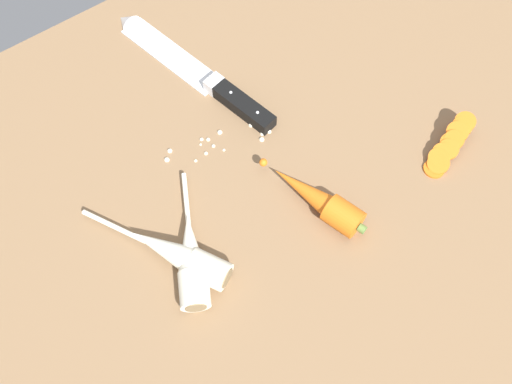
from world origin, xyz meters
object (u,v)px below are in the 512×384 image
at_px(parsnip_front, 178,255).
at_px(carrot_slice_stack, 449,146).
at_px(whole_carrot, 319,200).
at_px(chefs_knife, 189,67).
at_px(parsnip_mid_left, 191,260).

distance_m(parsnip_front, carrot_slice_stack, 0.43).
xyz_separation_m(whole_carrot, carrot_slice_stack, (0.21, -0.04, -0.01)).
bearing_deg(chefs_knife, whole_carrot, -88.38).
distance_m(chefs_knife, parsnip_front, 0.33).
bearing_deg(whole_carrot, parsnip_mid_left, 170.44).
relative_size(whole_carrot, parsnip_mid_left, 0.93).
height_order(chefs_knife, parsnip_front, parsnip_front).
bearing_deg(carrot_slice_stack, chefs_knife, 121.83).
height_order(whole_carrot, parsnip_mid_left, whole_carrot).
relative_size(chefs_knife, carrot_slice_stack, 3.10).
distance_m(parsnip_mid_left, carrot_slice_stack, 0.41).
distance_m(chefs_knife, carrot_slice_stack, 0.42).
xyz_separation_m(chefs_knife, carrot_slice_stack, (0.22, -0.36, 0.01)).
bearing_deg(chefs_knife, parsnip_front, -125.66).
height_order(parsnip_front, parsnip_mid_left, same).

